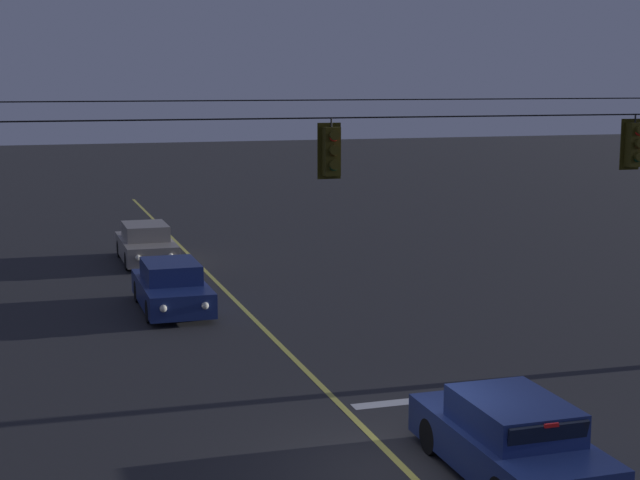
{
  "coord_description": "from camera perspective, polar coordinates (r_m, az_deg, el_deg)",
  "views": [
    {
      "loc": [
        -6.01,
        -14.38,
        6.49
      ],
      "look_at": [
        0.0,
        5.01,
        3.17
      ],
      "focal_mm": 54.77,
      "sensor_mm": 36.0,
      "label": 1
    }
  ],
  "objects": [
    {
      "name": "lane_centre_stripe",
      "position": [
        25.94,
        -3.29,
        -5.22
      ],
      "size": [
        0.14,
        60.0,
        0.01
      ],
      "primitive_type": "cube",
      "color": "#D1C64C",
      "rests_on": "ground"
    },
    {
      "name": "stop_bar_paint",
      "position": [
        20.52,
        6.49,
        -9.21
      ],
      "size": [
        3.4,
        0.36,
        0.01
      ],
      "primitive_type": "cube",
      "color": "silver",
      "rests_on": "ground"
    },
    {
      "name": "traffic_light_centre",
      "position": [
        22.49,
        17.9,
        5.33
      ],
      "size": [
        0.48,
        0.41,
        1.22
      ],
      "color": "black"
    },
    {
      "name": "signal_span_assembly",
      "position": [
        19.54,
        0.87,
        1.19
      ],
      "size": [
        20.87,
        0.32,
        7.17
      ],
      "color": "#423021",
      "rests_on": "ground"
    },
    {
      "name": "car_oncoming_lead",
      "position": [
        28.25,
        -8.66,
        -2.76
      ],
      "size": [
        1.8,
        4.42,
        1.39
      ],
      "color": "navy",
      "rests_on": "ground"
    },
    {
      "name": "traffic_light_left_inner",
      "position": [
        19.35,
        0.68,
        5.21
      ],
      "size": [
        0.48,
        0.41,
        1.22
      ],
      "color": "black"
    },
    {
      "name": "car_waiting_near_lane",
      "position": [
        16.67,
        11.05,
        -11.42
      ],
      "size": [
        1.8,
        4.33,
        1.39
      ],
      "color": "navy",
      "rests_on": "ground"
    },
    {
      "name": "car_oncoming_trailing",
      "position": [
        35.82,
        -10.13,
        -0.25
      ],
      "size": [
        1.8,
        4.42,
        1.39
      ],
      "color": "gray",
      "rests_on": "ground"
    },
    {
      "name": "ground_plane",
      "position": [
        16.88,
        5.18,
        -13.37
      ],
      "size": [
        180.0,
        180.0,
        0.0
      ],
      "primitive_type": "plane",
      "color": "#28282B"
    }
  ]
}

